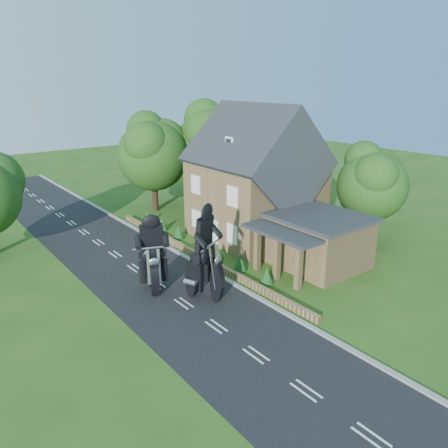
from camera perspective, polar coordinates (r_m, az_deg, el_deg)
ground at (r=24.63m, az=-5.27°, el=-10.31°), size 120.00×120.00×0.00m
road at (r=24.63m, az=-5.27°, el=-10.29°), size 7.00×80.00×0.02m
kerb at (r=26.49m, az=1.45°, el=-7.92°), size 0.30×80.00×0.12m
garden_wall at (r=30.45m, az=-3.53°, el=-4.04°), size 0.30×22.00×0.40m
house at (r=33.60m, az=4.15°, el=5.51°), size 9.54×8.64×10.24m
annex at (r=29.35m, az=11.96°, el=-2.02°), size 7.05×5.94×3.44m
tree_annex_side at (r=34.72m, az=19.06°, el=5.56°), size 5.64×5.20×7.48m
tree_house_right at (r=39.49m, az=8.40°, el=8.54°), size 6.51×6.00×8.40m
tree_behind_house at (r=43.33m, az=-1.14°, el=10.98°), size 7.81×7.20×10.08m
tree_behind_left at (r=40.99m, az=-8.85°, el=9.65°), size 6.94×6.40×9.16m
shrub_a at (r=26.59m, az=5.61°, el=-6.73°), size 0.90×0.90×1.10m
shrub_b at (r=28.29m, az=2.15°, el=-5.06°), size 0.90×0.90×1.10m
shrub_c at (r=30.10m, az=-0.90°, el=-3.56°), size 0.90×0.90×1.10m
shrub_d at (r=33.99m, az=-5.95°, el=-1.05°), size 0.90×0.90×1.10m
shrub_e at (r=36.03m, az=-8.05°, el=-0.00°), size 0.90×0.90×1.10m
shrub_f at (r=38.13m, az=-9.93°, el=0.93°), size 0.90×0.90×1.10m
motorcycle_lead at (r=24.75m, az=-2.52°, el=-7.92°), size 1.22×1.81×1.67m
motorcycle_follow at (r=25.89m, az=-9.15°, el=-7.22°), size 0.93×1.55×1.41m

